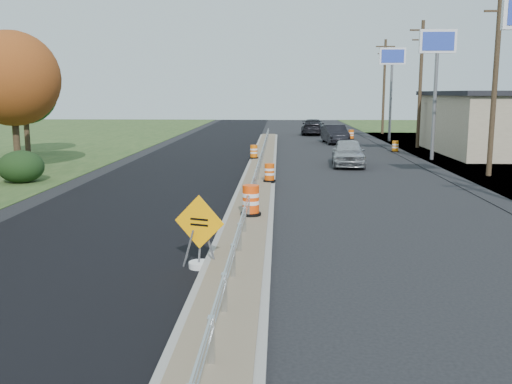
{
  "coord_description": "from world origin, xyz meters",
  "views": [
    {
      "loc": [
        0.97,
        -19.78,
        4.12
      ],
      "look_at": [
        0.26,
        -2.41,
        1.1
      ],
      "focal_mm": 40.0,
      "sensor_mm": 36.0,
      "label": 1
    }
  ],
  "objects_px": {
    "barrel_shoulder_far": "(351,135)",
    "car_dark_mid": "(335,134)",
    "barrel_median_near": "(251,201)",
    "caution_sign": "(200,250)",
    "barrel_median_mid": "(269,173)",
    "barrel_shoulder_mid": "(395,147)",
    "car_dark_far": "(313,127)",
    "car_silver": "(348,153)",
    "barrel_median_far": "(254,152)"
  },
  "relations": [
    {
      "from": "car_silver",
      "to": "barrel_median_far",
      "type": "bearing_deg",
      "value": 167.29
    },
    {
      "from": "car_silver",
      "to": "barrel_shoulder_mid",
      "type": "bearing_deg",
      "value": 65.66
    },
    {
      "from": "barrel_shoulder_far",
      "to": "car_dark_mid",
      "type": "xyz_separation_m",
      "value": [
        -1.88,
        -4.38,
        0.36
      ]
    },
    {
      "from": "car_silver",
      "to": "car_dark_far",
      "type": "distance_m",
      "value": 25.06
    },
    {
      "from": "caution_sign",
      "to": "barrel_median_far",
      "type": "distance_m",
      "value": 21.3
    },
    {
      "from": "barrel_median_near",
      "to": "car_dark_mid",
      "type": "height_order",
      "value": "car_dark_mid"
    },
    {
      "from": "barrel_median_far",
      "to": "car_dark_mid",
      "type": "distance_m",
      "value": 14.6
    },
    {
      "from": "barrel_median_mid",
      "to": "car_dark_mid",
      "type": "height_order",
      "value": "car_dark_mid"
    },
    {
      "from": "car_silver",
      "to": "car_dark_far",
      "type": "xyz_separation_m",
      "value": [
        -0.56,
        25.05,
        0.01
      ]
    },
    {
      "from": "caution_sign",
      "to": "car_dark_mid",
      "type": "height_order",
      "value": "caution_sign"
    },
    {
      "from": "barrel_median_mid",
      "to": "barrel_median_near",
      "type": "bearing_deg",
      "value": -93.83
    },
    {
      "from": "barrel_median_mid",
      "to": "barrel_shoulder_mid",
      "type": "distance_m",
      "value": 17.76
    },
    {
      "from": "barrel_median_mid",
      "to": "car_dark_mid",
      "type": "xyz_separation_m",
      "value": [
        5.06,
        22.42,
        0.15
      ]
    },
    {
      "from": "barrel_shoulder_far",
      "to": "car_silver",
      "type": "height_order",
      "value": "car_silver"
    },
    {
      "from": "barrel_median_near",
      "to": "car_dark_far",
      "type": "bearing_deg",
      "value": 83.82
    },
    {
      "from": "caution_sign",
      "to": "barrel_median_far",
      "type": "height_order",
      "value": "caution_sign"
    },
    {
      "from": "barrel_median_near",
      "to": "car_dark_mid",
      "type": "bearing_deg",
      "value": 79.4
    },
    {
      "from": "barrel_shoulder_far",
      "to": "car_dark_mid",
      "type": "bearing_deg",
      "value": -113.22
    },
    {
      "from": "barrel_shoulder_mid",
      "to": "car_dark_mid",
      "type": "distance_m",
      "value": 7.8
    },
    {
      "from": "barrel_median_mid",
      "to": "barrel_shoulder_mid",
      "type": "xyz_separation_m",
      "value": [
        8.65,
        15.51,
        -0.24
      ]
    },
    {
      "from": "caution_sign",
      "to": "barrel_median_mid",
      "type": "relative_size",
      "value": 2.2
    },
    {
      "from": "barrel_median_mid",
      "to": "car_dark_mid",
      "type": "bearing_deg",
      "value": 77.29
    },
    {
      "from": "barrel_median_near",
      "to": "car_silver",
      "type": "height_order",
      "value": "car_silver"
    },
    {
      "from": "caution_sign",
      "to": "barrel_median_far",
      "type": "bearing_deg",
      "value": 108.21
    },
    {
      "from": "barrel_median_mid",
      "to": "car_dark_mid",
      "type": "relative_size",
      "value": 0.17
    },
    {
      "from": "car_dark_mid",
      "to": "car_dark_far",
      "type": "distance_m",
      "value": 10.26
    },
    {
      "from": "barrel_shoulder_far",
      "to": "car_dark_far",
      "type": "bearing_deg",
      "value": 118.12
    },
    {
      "from": "barrel_median_mid",
      "to": "barrel_median_far",
      "type": "bearing_deg",
      "value": 96.83
    },
    {
      "from": "barrel_shoulder_mid",
      "to": "car_dark_far",
      "type": "distance_m",
      "value": 17.77
    },
    {
      "from": "caution_sign",
      "to": "barrel_shoulder_far",
      "type": "xyz_separation_m",
      "value": [
        8.38,
        38.91,
        -0.04
      ]
    },
    {
      "from": "barrel_median_far",
      "to": "barrel_shoulder_mid",
      "type": "relative_size",
      "value": 1.01
    },
    {
      "from": "caution_sign",
      "to": "barrel_median_mid",
      "type": "height_order",
      "value": "caution_sign"
    },
    {
      "from": "barrel_median_far",
      "to": "car_silver",
      "type": "relative_size",
      "value": 0.18
    },
    {
      "from": "caution_sign",
      "to": "car_silver",
      "type": "relative_size",
      "value": 0.39
    },
    {
      "from": "caution_sign",
      "to": "car_dark_mid",
      "type": "relative_size",
      "value": 0.38
    },
    {
      "from": "barrel_median_mid",
      "to": "car_silver",
      "type": "distance_m",
      "value": 8.74
    },
    {
      "from": "barrel_shoulder_mid",
      "to": "car_dark_far",
      "type": "xyz_separation_m",
      "value": [
        -4.82,
        17.09,
        0.4
      ]
    },
    {
      "from": "barrel_median_near",
      "to": "barrel_median_mid",
      "type": "xyz_separation_m",
      "value": [
        0.48,
        7.15,
        -0.08
      ]
    },
    {
      "from": "barrel_median_mid",
      "to": "barrel_shoulder_far",
      "type": "xyz_separation_m",
      "value": [
        6.93,
        26.8,
        -0.21
      ]
    },
    {
      "from": "caution_sign",
      "to": "car_dark_mid",
      "type": "distance_m",
      "value": 35.14
    },
    {
      "from": "barrel_median_near",
      "to": "barrel_shoulder_mid",
      "type": "distance_m",
      "value": 24.43
    },
    {
      "from": "barrel_median_far",
      "to": "barrel_median_mid",
      "type": "bearing_deg",
      "value": -83.17
    },
    {
      "from": "barrel_shoulder_mid",
      "to": "car_dark_mid",
      "type": "relative_size",
      "value": 0.17
    },
    {
      "from": "barrel_shoulder_mid",
      "to": "car_silver",
      "type": "height_order",
      "value": "car_silver"
    },
    {
      "from": "barrel_shoulder_mid",
      "to": "car_silver",
      "type": "xyz_separation_m",
      "value": [
        -4.26,
        -7.96,
        0.39
      ]
    },
    {
      "from": "barrel_median_far",
      "to": "barrel_shoulder_mid",
      "type": "distance_m",
      "value": 11.63
    },
    {
      "from": "car_silver",
      "to": "barrel_median_mid",
      "type": "bearing_deg",
      "value": -116.29
    },
    {
      "from": "barrel_shoulder_far",
      "to": "car_silver",
      "type": "bearing_deg",
      "value": -97.54
    },
    {
      "from": "car_dark_mid",
      "to": "barrel_median_far",
      "type": "bearing_deg",
      "value": -120.68
    },
    {
      "from": "caution_sign",
      "to": "barrel_shoulder_mid",
      "type": "bearing_deg",
      "value": 89.07
    }
  ]
}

